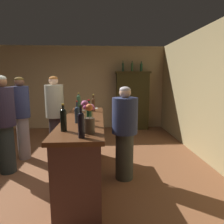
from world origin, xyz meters
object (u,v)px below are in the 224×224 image
Objects in this scene: bar_counter at (84,150)px; display_cabinet at (132,100)px; display_bottle_midleft at (132,67)px; bartender at (125,130)px; display_bottle_left at (123,67)px; wine_glass_mid at (89,112)px; wine_bottle_chardonnay at (81,123)px; flower_arrangement at (89,118)px; wine_bottle_merlot at (93,104)px; patron_in_grey at (4,121)px; wine_bottle_riesling at (77,114)px; wine_bottle_malbec at (63,119)px; wine_bottle_rose at (89,114)px; cheese_plate at (94,108)px; wine_bottle_syrah at (79,101)px; patron_redhead at (55,115)px; wine_glass_front at (84,105)px; patron_near_entrance at (22,115)px; display_bottle_center at (141,67)px.

display_cabinet is at bearing 68.63° from bar_counter.
bartender is (-0.61, -3.18, -1.17)m from display_bottle_midleft.
wine_glass_mid is at bearing -104.53° from display_bottle_left.
wine_bottle_chardonnay is at bearing -91.89° from wine_glass_mid.
bar_counter is at bearing 99.18° from flower_arrangement.
patron_in_grey is (-1.48, -0.28, -0.24)m from wine_bottle_merlot.
display_cabinet is at bearing 74.37° from flower_arrangement.
wine_bottle_chardonnay is at bearing -80.09° from wine_bottle_riesling.
display_bottle_midleft is (1.41, 3.94, 0.81)m from wine_bottle_malbec.
cheese_plate is at bearing 89.58° from wine_bottle_rose.
display_bottle_left reaches higher than display_bottle_midleft.
wine_bottle_syrah is at bearing 103.82° from wine_glass_mid.
wine_glass_mid is 0.10× the size of bartender.
wine_bottle_merlot is 2.92m from display_bottle_midleft.
cheese_plate is 0.10× the size of patron_redhead.
wine_bottle_merlot is 2.13× the size of wine_glass_mid.
wine_bottle_syrah is 1.67m from wine_bottle_malbec.
wine_bottle_merlot is 0.77m from wine_glass_mid.
wine_glass_mid is (0.03, 0.87, -0.04)m from wine_bottle_chardonnay.
flower_arrangement is 4.20m from display_bottle_left.
patron_in_grey is (-1.30, -0.39, -0.20)m from wine_glass_front.
patron_near_entrance reaches higher than cheese_plate.
display_bottle_left reaches higher than wine_bottle_rose.
wine_bottle_riesling is 0.18× the size of patron_near_entrance.
bar_counter is 7.08× the size of display_bottle_midleft.
wine_bottle_malbec is 1.16m from bartender.
cheese_plate is at bearing 88.23° from wine_bottle_chardonnay.
cheese_plate is at bearing 90.21° from flower_arrangement.
wine_bottle_syrah is 0.22× the size of bartender.
wine_glass_front is (-0.12, 1.75, -0.05)m from wine_bottle_chardonnay.
wine_bottle_riesling is at bearing -98.23° from cheese_plate.
patron_in_grey is 2.02m from bartender.
patron_redhead reaches higher than flower_arrangement.
wine_bottle_rose is at bearing 37.75° from bartender.
patron_in_grey is at bearing 141.29° from flower_arrangement.
flower_arrangement is 1.92m from patron_in_grey.
bar_counter is 15.28× the size of wine_glass_mid.
display_cabinet reaches higher than patron_near_entrance.
bartender reaches higher than wine_bottle_malbec.
wine_bottle_chardonnay is 0.99× the size of wine_bottle_rose.
cheese_plate is at bearing 24.23° from patron_near_entrance.
display_bottle_center is at bearing 57.27° from wine_glass_front.
flower_arrangement reaches higher than wine_bottle_syrah.
bartender reaches higher than wine_glass_front.
patron_near_entrance reaches higher than wine_bottle_merlot.
wine_bottle_syrah is at bearing -116.39° from display_bottle_left.
wine_bottle_merlot is (-1.13, -2.58, 0.20)m from display_cabinet.
display_bottle_midleft reaches higher than cheese_plate.
cheese_plate is at bearing 90.70° from wine_bottle_merlot.
patron_near_entrance is at bearing 141.97° from wine_glass_mid.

